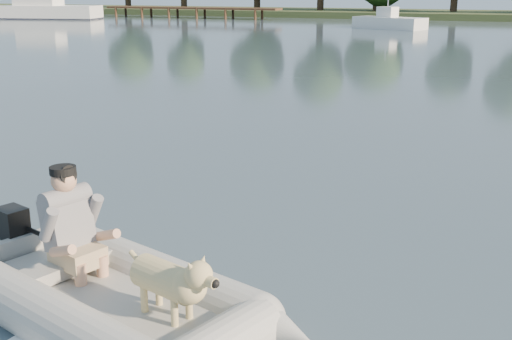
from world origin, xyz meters
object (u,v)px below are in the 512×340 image
at_px(dock, 191,13).
at_px(dinghy, 111,258).
at_px(dog, 166,284).
at_px(motorboat, 390,14).
at_px(cabin_cruiser, 50,6).
at_px(man, 68,219).

height_order(dock, dinghy, dinghy).
bearing_deg(dinghy, dog, 4.57).
xyz_separation_m(dinghy, dog, (0.67, -0.16, -0.08)).
relative_size(dog, motorboat, 0.18).
bearing_deg(dinghy, cabin_cruiser, 147.42).
height_order(dock, cabin_cruiser, cabin_cruiser).
xyz_separation_m(dock, man, (25.20, -52.18, 0.31)).
bearing_deg(man, dock, 134.08).
xyz_separation_m(dock, dog, (26.57, -52.63, 0.03)).
distance_m(dock, cabin_cruiser, 13.19).
bearing_deg(dog, motorboat, 115.90).
height_order(dinghy, cabin_cruiser, cabin_cruiser).
distance_m(man, dog, 1.46).
relative_size(dog, cabin_cruiser, 0.10).
xyz_separation_m(man, motorboat, (-4.49, 43.37, 0.22)).
relative_size(dinghy, man, 4.45).
bearing_deg(motorboat, dog, -59.88).
bearing_deg(motorboat, dock, 179.46).
height_order(dinghy, motorboat, motorboat).
relative_size(man, cabin_cruiser, 0.12).
bearing_deg(dog, cabin_cruiser, 147.82).
bearing_deg(dock, cabin_cruiser, -149.62).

